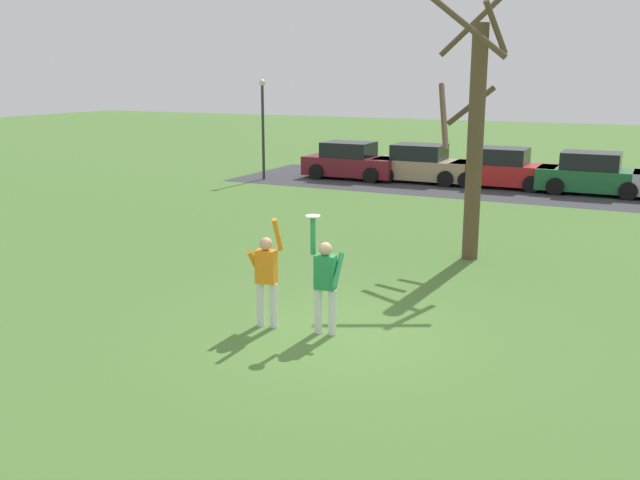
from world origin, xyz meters
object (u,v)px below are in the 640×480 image
object	(u,v)px
parked_car_green	(593,175)
parked_car_tan	(422,165)
person_defender	(266,274)
person_catcher	(325,280)
lamppost_by_lot	(263,119)
parked_car_red	(503,169)
frisbee_disc	(313,216)
parked_car_maroon	(351,162)
bare_tree_tall	(474,130)

from	to	relation	value
parked_car_green	parked_car_tan	bearing A→B (deg)	178.98
person_defender	parked_car_green	size ratio (longest dim) A/B	0.50
person_catcher	lamppost_by_lot	size ratio (longest dim) A/B	0.49
parked_car_tan	parked_car_red	size ratio (longest dim) A/B	1.00
frisbee_disc	parked_car_maroon	size ratio (longest dim) A/B	0.06
person_catcher	frisbee_disc	world-z (taller)	frisbee_disc
lamppost_by_lot	person_catcher	bearing A→B (deg)	-56.23
frisbee_disc	parked_car_maroon	world-z (taller)	frisbee_disc
parked_car_red	lamppost_by_lot	distance (m)	10.23
parked_car_tan	bare_tree_tall	world-z (taller)	bare_tree_tall
person_defender	parked_car_tan	bearing A→B (deg)	92.44
person_defender	parked_car_maroon	world-z (taller)	person_defender
person_catcher	parked_car_red	world-z (taller)	person_catcher
parked_car_maroon	frisbee_disc	bearing A→B (deg)	-68.71
parked_car_maroon	parked_car_tan	distance (m)	3.13
frisbee_disc	parked_car_tan	distance (m)	18.44
bare_tree_tall	person_defender	bearing A→B (deg)	-107.70
parked_car_tan	bare_tree_tall	size ratio (longest dim) A/B	0.63
person_catcher	bare_tree_tall	xyz separation A→B (m)	(0.93, 6.23, 2.17)
frisbee_disc	bare_tree_tall	world-z (taller)	bare_tree_tall
parked_car_red	parked_car_green	bearing A→B (deg)	-2.73
person_catcher	frisbee_disc	bearing A→B (deg)	-0.00
parked_car_red	lamppost_by_lot	world-z (taller)	lamppost_by_lot
parked_car_maroon	parked_car_tan	xyz separation A→B (m)	(3.11, 0.35, 0.00)
parked_car_tan	parked_car_green	xyz separation A→B (m)	(6.82, -0.09, 0.00)
frisbee_disc	bare_tree_tall	bearing A→B (deg)	79.53
parked_car_red	lamppost_by_lot	bearing A→B (deg)	-166.94
person_defender	parked_car_red	bearing A→B (deg)	81.81
parked_car_red	person_catcher	bearing A→B (deg)	-88.04
person_defender	frisbee_disc	world-z (taller)	frisbee_disc
person_defender	parked_car_red	distance (m)	18.15
bare_tree_tall	parked_car_maroon	bearing A→B (deg)	125.55
person_defender	parked_car_green	xyz separation A→B (m)	(3.83, 18.00, -0.25)
lamppost_by_lot	parked_car_red	bearing A→B (deg)	13.34
person_defender	parked_car_red	size ratio (longest dim) A/B	0.50
person_catcher	parked_car_green	xyz separation A→B (m)	(2.73, 17.87, -0.25)
person_catcher	parked_car_green	bearing A→B (deg)	-105.63
person_defender	bare_tree_tall	world-z (taller)	bare_tree_tall
frisbee_disc	person_defender	bearing A→B (deg)	-173.05
frisbee_disc	parked_car_green	xyz separation A→B (m)	(2.95, 17.89, -1.37)
bare_tree_tall	lamppost_by_lot	size ratio (longest dim) A/B	1.54
parked_car_green	person_catcher	bearing A→B (deg)	-98.97
parked_car_green	bare_tree_tall	world-z (taller)	bare_tree_tall
bare_tree_tall	lamppost_by_lot	world-z (taller)	bare_tree_tall
person_catcher	lamppost_by_lot	distance (m)	18.95
frisbee_disc	bare_tree_tall	size ratio (longest dim) A/B	0.04
lamppost_by_lot	bare_tree_tall	bearing A→B (deg)	-39.64
person_catcher	parked_car_red	distance (m)	18.03
frisbee_disc	parked_car_red	world-z (taller)	frisbee_disc
person_defender	parked_car_maroon	bearing A→B (deg)	102.02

